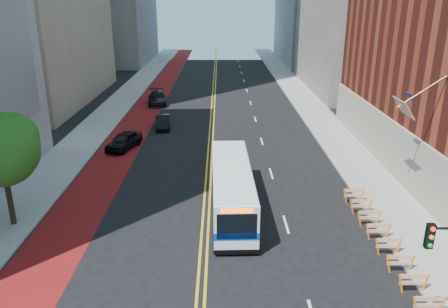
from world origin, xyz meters
name	(u,v)px	position (x,y,z in m)	size (l,w,h in m)	color
ground	(201,288)	(0.00, 0.00, 0.00)	(160.00, 160.00, 0.00)	black
sidewalk_left	(104,119)	(-12.00, 30.00, 0.07)	(4.00, 140.00, 0.15)	gray
sidewalk_right	(320,118)	(12.00, 30.00, 0.07)	(4.00, 140.00, 0.15)	gray
bus_lane_paint	(139,119)	(-8.10, 30.00, 0.00)	(3.60, 140.00, 0.01)	#620E0F
center_line_inner	(211,119)	(-0.18, 30.00, 0.00)	(0.14, 140.00, 0.01)	gold
center_line_outer	(214,119)	(0.18, 30.00, 0.00)	(0.14, 140.00, 0.01)	gold
lane_dashes	(251,103)	(4.80, 38.00, 0.01)	(0.14, 98.20, 0.01)	silver
construction_barriers	(383,236)	(9.60, 3.42, 0.68)	(1.42, 10.91, 1.00)	orange
street_tree	(2,147)	(-11.24, 6.04, 4.91)	(4.20, 4.20, 6.70)	black
transit_bus	(232,187)	(1.61, 8.02, 1.55)	(2.60, 10.84, 2.97)	silver
car_a	(124,141)	(-7.68, 20.07, 0.74)	(1.74, 4.32, 1.47)	black
car_b	(163,122)	(-5.05, 26.55, 0.66)	(1.41, 4.03, 1.33)	black
car_c	(157,98)	(-7.11, 37.48, 0.78)	(2.18, 5.37, 1.56)	black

